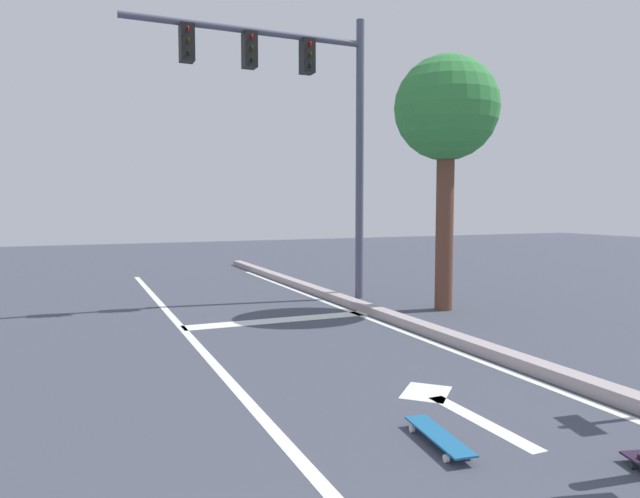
{
  "coord_description": "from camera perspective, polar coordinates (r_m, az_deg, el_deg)",
  "views": [
    {
      "loc": [
        -1.16,
        0.29,
        1.9
      ],
      "look_at": [
        1.55,
        6.57,
        1.38
      ],
      "focal_mm": 32.09,
      "sensor_mm": 36.0,
      "label": 1
    }
  ],
  "objects": [
    {
      "name": "curb_strip",
      "position": [
        7.66,
        16.24,
        -9.62
      ],
      "size": [
        0.24,
        24.0,
        0.14
      ],
      "primitive_type": "cube",
      "color": "#A59798",
      "rests_on": "ground"
    },
    {
      "name": "roadside_tree",
      "position": [
        10.67,
        12.5,
        13.07
      ],
      "size": [
        1.86,
        1.86,
        4.55
      ],
      "color": "brown",
      "rests_on": "ground"
    },
    {
      "name": "spare_skateboard",
      "position": [
        4.86,
        11.75,
        -17.81
      ],
      "size": [
        0.3,
        0.88,
        0.09
      ],
      "color": "#1B5D90",
      "rests_on": "ground"
    },
    {
      "name": "lane_arrow_stem",
      "position": [
        5.44,
        15.74,
        -16.2
      ],
      "size": [
        0.16,
        1.4,
        0.01
      ],
      "primitive_type": "cube",
      "color": "silver",
      "rests_on": "ground"
    },
    {
      "name": "stop_bar",
      "position": [
        9.54,
        -4.09,
        -7.09
      ],
      "size": [
        3.17,
        0.4,
        0.01
      ],
      "primitive_type": "cube",
      "color": "silver",
      "rests_on": "ground"
    },
    {
      "name": "lane_line_center",
      "position": [
        6.2,
        -8.46,
        -13.48
      ],
      "size": [
        0.12,
        20.0,
        0.01
      ],
      "primitive_type": "cube",
      "color": "silver",
      "rests_on": "ground"
    },
    {
      "name": "lane_line_curbside",
      "position": [
        7.52,
        14.74,
        -10.37
      ],
      "size": [
        0.12,
        20.0,
        0.01
      ],
      "primitive_type": "cube",
      "color": "silver",
      "rests_on": "ground"
    },
    {
      "name": "lane_arrow_head",
      "position": [
        6.08,
        10.53,
        -13.87
      ],
      "size": [
        0.71,
        0.71,
        0.01
      ],
      "primitive_type": "cube",
      "rotation": [
        0.0,
        0.0,
        0.79
      ],
      "color": "silver",
      "rests_on": "ground"
    },
    {
      "name": "traffic_signal_mast",
      "position": [
        11.28,
        -2.17,
        15.01
      ],
      "size": [
        4.64,
        0.34,
        5.56
      ],
      "color": "#505266",
      "rests_on": "ground"
    }
  ]
}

